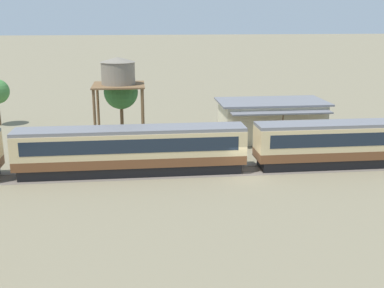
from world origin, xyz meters
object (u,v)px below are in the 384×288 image
object	(u,v)px
station_building	(271,120)
water_tower	(118,75)
passenger_train	(135,148)
yard_tree_0	(121,92)

from	to	relation	value
station_building	water_tower	bearing A→B (deg)	-175.21
passenger_train	yard_tree_0	xyz separation A→B (m)	(-1.36, 11.53, 3.09)
water_tower	yard_tree_0	world-z (taller)	water_tower
station_building	yard_tree_0	distance (m)	16.75
passenger_train	water_tower	bearing A→B (deg)	99.35
station_building	water_tower	size ratio (longest dim) A/B	1.26
water_tower	passenger_train	bearing A→B (deg)	-80.65
passenger_train	water_tower	distance (m)	10.56
passenger_train	station_building	xyz separation A→B (m)	(15.05, 10.40, -0.09)
water_tower	yard_tree_0	xyz separation A→B (m)	(0.12, 2.52, -2.22)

